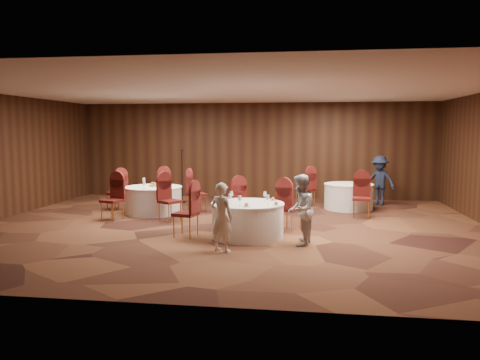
# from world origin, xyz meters

# --- Properties ---
(ground) EXTENTS (12.00, 12.00, 0.00)m
(ground) POSITION_xyz_m (0.00, 0.00, 0.00)
(ground) COLOR black
(ground) RESTS_ON ground
(room_shell) EXTENTS (12.00, 12.00, 12.00)m
(room_shell) POSITION_xyz_m (0.00, 0.00, 1.96)
(room_shell) COLOR silver
(room_shell) RESTS_ON ground
(table_main) EXTENTS (1.55, 1.55, 0.74)m
(table_main) POSITION_xyz_m (0.53, -0.99, 0.38)
(table_main) COLOR silver
(table_main) RESTS_ON ground
(table_left) EXTENTS (1.56, 1.56, 0.74)m
(table_left) POSITION_xyz_m (-2.39, 1.53, 0.38)
(table_left) COLOR silver
(table_left) RESTS_ON ground
(table_right) EXTENTS (1.41, 1.41, 0.74)m
(table_right) POSITION_xyz_m (2.98, 3.00, 0.38)
(table_right) COLOR silver
(table_right) RESTS_ON ground
(chairs_main) EXTENTS (2.85, 1.92, 1.00)m
(chairs_main) POSITION_xyz_m (0.21, -0.35, 0.50)
(chairs_main) COLOR #3B0B0C
(chairs_main) RESTS_ON ground
(chairs_left) EXTENTS (3.07, 2.92, 1.00)m
(chairs_left) POSITION_xyz_m (-2.41, 1.56, 0.50)
(chairs_left) COLOR #3B0B0C
(chairs_left) RESTS_ON ground
(chairs_right) EXTENTS (2.12, 2.28, 1.00)m
(chairs_right) POSITION_xyz_m (2.47, 2.58, 0.50)
(chairs_right) COLOR #3B0B0C
(chairs_right) RESTS_ON ground
(tabletop_main) EXTENTS (1.12, 1.02, 0.22)m
(tabletop_main) POSITION_xyz_m (0.70, -1.10, 0.84)
(tabletop_main) COLOR silver
(tabletop_main) RESTS_ON table_main
(tabletop_left) EXTENTS (0.82, 0.79, 0.22)m
(tabletop_left) POSITION_xyz_m (-2.39, 1.52, 0.82)
(tabletop_left) COLOR silver
(tabletop_left) RESTS_ON table_left
(tabletop_right) EXTENTS (0.08, 0.08, 0.22)m
(tabletop_right) POSITION_xyz_m (3.19, 2.74, 0.90)
(tabletop_right) COLOR silver
(tabletop_right) RESTS_ON table_right
(mic_stand) EXTENTS (0.24, 0.24, 1.67)m
(mic_stand) POSITION_xyz_m (-2.14, 3.63, 0.49)
(mic_stand) COLOR black
(mic_stand) RESTS_ON ground
(woman_a) EXTENTS (0.57, 0.49, 1.31)m
(woman_a) POSITION_xyz_m (0.20, -2.24, 0.65)
(woman_a) COLOR silver
(woman_a) RESTS_ON ground
(woman_b) EXTENTS (0.63, 0.76, 1.41)m
(woman_b) POSITION_xyz_m (1.65, -1.52, 0.71)
(woman_b) COLOR #B7B6BB
(woman_b) RESTS_ON ground
(man_c) EXTENTS (1.12, 0.98, 1.51)m
(man_c) POSITION_xyz_m (3.98, 3.92, 0.75)
(man_c) COLOR black
(man_c) RESTS_ON ground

